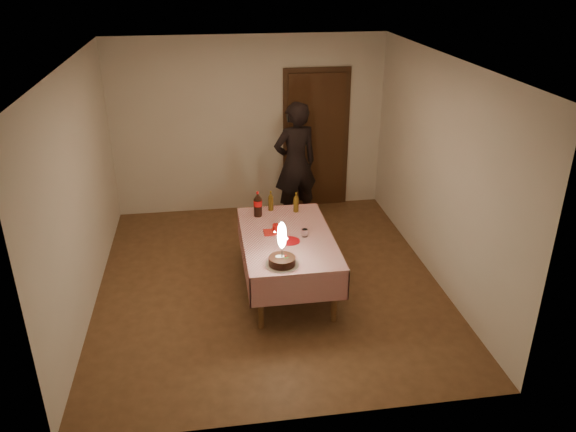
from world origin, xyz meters
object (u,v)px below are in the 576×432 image
object	(u,v)px
birthday_cake	(282,255)
clear_cup	(305,233)
dining_table	(287,243)
cola_bottle	(258,204)
amber_bottle_right	(296,203)
photographer	(295,163)
red_plate	(290,241)
amber_bottle_left	(271,201)
red_cup	(276,228)

from	to	relation	value
birthday_cake	clear_cup	world-z (taller)	birthday_cake
dining_table	cola_bottle	size ratio (longest dim) A/B	5.42
amber_bottle_right	cola_bottle	bearing A→B (deg)	-173.34
photographer	dining_table	bearing A→B (deg)	-102.13
dining_table	cola_bottle	world-z (taller)	cola_bottle
red_plate	photographer	bearing A→B (deg)	78.99
red_plate	clear_cup	xyz separation A→B (m)	(0.18, 0.09, 0.04)
birthday_cake	amber_bottle_right	world-z (taller)	birthday_cake
dining_table	clear_cup	xyz separation A→B (m)	(0.19, -0.05, 0.14)
red_plate	clear_cup	distance (m)	0.21
clear_cup	amber_bottle_left	world-z (taller)	amber_bottle_left
clear_cup	photographer	size ratio (longest dim) A/B	0.05
birthday_cake	amber_bottle_right	size ratio (longest dim) A/B	1.90
red_plate	amber_bottle_left	world-z (taller)	amber_bottle_left
red_plate	cola_bottle	distance (m)	0.79
photographer	red_cup	bearing A→B (deg)	-106.47
cola_bottle	photographer	xyz separation A→B (m)	(0.66, 1.23, 0.06)
amber_bottle_left	clear_cup	bearing A→B (deg)	-69.83
dining_table	photographer	size ratio (longest dim) A/B	0.97
birthday_cake	amber_bottle_left	size ratio (longest dim) A/B	1.90
birthday_cake	amber_bottle_right	distance (m)	1.34
red_cup	cola_bottle	distance (m)	0.52
cola_bottle	red_cup	bearing A→B (deg)	-72.08
clear_cup	amber_bottle_right	world-z (taller)	amber_bottle_right
red_plate	clear_cup	size ratio (longest dim) A/B	2.44
birthday_cake	red_cup	world-z (taller)	birthday_cake
dining_table	red_cup	bearing A→B (deg)	137.97
cola_bottle	clear_cup	bearing A→B (deg)	-53.86
red_cup	cola_bottle	xyz separation A→B (m)	(-0.16, 0.48, 0.10)
birthday_cake	photographer	distance (m)	2.53
birthday_cake	photographer	size ratio (longest dim) A/B	0.27
dining_table	birthday_cake	bearing A→B (deg)	-103.33
cola_bottle	photographer	bearing A→B (deg)	61.67
birthday_cake	cola_bottle	xyz separation A→B (m)	(-0.12, 1.23, 0.03)
amber_bottle_right	photographer	size ratio (longest dim) A/B	0.14
red_cup	cola_bottle	size ratio (longest dim) A/B	0.31
clear_cup	photographer	distance (m)	1.88
cola_bottle	photographer	world-z (taller)	photographer
cola_bottle	birthday_cake	bearing A→B (deg)	-84.47
cola_bottle	red_plate	bearing A→B (deg)	-68.78
red_cup	amber_bottle_left	bearing A→B (deg)	88.22
dining_table	clear_cup	distance (m)	0.24
clear_cup	photographer	world-z (taller)	photographer
amber_bottle_right	amber_bottle_left	bearing A→B (deg)	163.00
amber_bottle_right	clear_cup	bearing A→B (deg)	-91.17
cola_bottle	amber_bottle_right	xyz separation A→B (m)	(0.48, 0.06, -0.03)
birthday_cake	amber_bottle_right	bearing A→B (deg)	74.45
clear_cup	amber_bottle_left	size ratio (longest dim) A/B	0.35
dining_table	red_plate	size ratio (longest dim) A/B	7.82
red_cup	amber_bottle_right	bearing A→B (deg)	59.21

